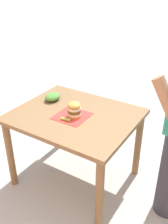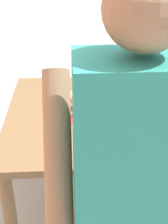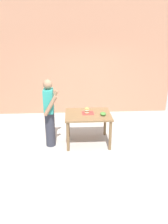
{
  "view_description": "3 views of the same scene",
  "coord_description": "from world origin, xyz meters",
  "px_view_note": "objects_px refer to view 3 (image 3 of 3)",
  "views": [
    {
      "loc": [
        1.78,
        1.22,
        1.98
      ],
      "look_at": [
        0.0,
        0.1,
        0.84
      ],
      "focal_mm": 42.0,
      "sensor_mm": 36.0,
      "label": 1
    },
    {
      "loc": [
        0.09,
        1.7,
        1.71
      ],
      "look_at": [
        0.0,
        0.1,
        0.84
      ],
      "focal_mm": 50.0,
      "sensor_mm": 36.0,
      "label": 2
    },
    {
      "loc": [
        -5.09,
        0.4,
        2.71
      ],
      "look_at": [
        0.0,
        0.1,
        0.84
      ],
      "focal_mm": 35.0,
      "sensor_mm": 36.0,
      "label": 3
    }
  ],
  "objects_px": {
    "side_salad": "(103,114)",
    "diner_across_table": "(49,112)",
    "sandwich": "(87,110)",
    "pickle_spear": "(88,111)",
    "patio_table": "(88,118)"
  },
  "relations": [
    {
      "from": "sandwich",
      "to": "diner_across_table",
      "type": "distance_m",
      "value": 0.93
    },
    {
      "from": "sandwich",
      "to": "pickle_spear",
      "type": "relative_size",
      "value": 1.88
    },
    {
      "from": "patio_table",
      "to": "side_salad",
      "type": "relative_size",
      "value": 6.3
    },
    {
      "from": "sandwich",
      "to": "diner_across_table",
      "type": "bearing_deg",
      "value": 99.11
    },
    {
      "from": "sandwich",
      "to": "side_salad",
      "type": "height_order",
      "value": "sandwich"
    },
    {
      "from": "patio_table",
      "to": "diner_across_table",
      "type": "bearing_deg",
      "value": 96.15
    },
    {
      "from": "side_salad",
      "to": "patio_table",
      "type": "bearing_deg",
      "value": 71.15
    },
    {
      "from": "sandwich",
      "to": "diner_across_table",
      "type": "relative_size",
      "value": 0.11
    },
    {
      "from": "side_salad",
      "to": "diner_across_table",
      "type": "xyz_separation_m",
      "value": [
        0.02,
        1.31,
        0.06
      ]
    },
    {
      "from": "patio_table",
      "to": "diner_across_table",
      "type": "xyz_separation_m",
      "value": [
        -0.1,
        0.94,
        0.22
      ]
    },
    {
      "from": "patio_table",
      "to": "diner_across_table",
      "type": "distance_m",
      "value": 0.97
    },
    {
      "from": "patio_table",
      "to": "sandwich",
      "type": "bearing_deg",
      "value": 28.12
    },
    {
      "from": "diner_across_table",
      "to": "sandwich",
      "type": "bearing_deg",
      "value": -80.89
    },
    {
      "from": "sandwich",
      "to": "pickle_spear",
      "type": "distance_m",
      "value": 0.12
    },
    {
      "from": "sandwich",
      "to": "diner_across_table",
      "type": "xyz_separation_m",
      "value": [
        -0.15,
        0.92,
        0.02
      ]
    }
  ]
}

